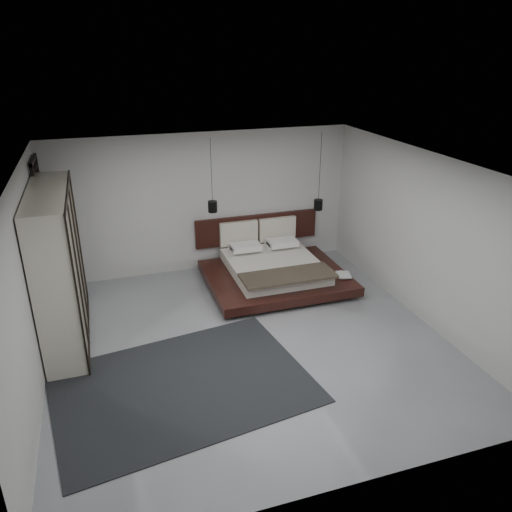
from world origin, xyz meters
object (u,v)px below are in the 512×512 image
object	(u,v)px
rug	(182,385)
bed	(273,269)
wardrobe	(59,267)
lattice_screen	(46,233)
pendant_right	(318,204)
pendant_left	(213,206)

from	to	relation	value
rug	bed	bearing A→B (deg)	49.61
bed	wardrobe	distance (m)	3.99
bed	lattice_screen	bearing A→B (deg)	172.44
pendant_right	lattice_screen	bearing A→B (deg)	178.49
lattice_screen	wardrobe	world-z (taller)	lattice_screen
lattice_screen	rug	bearing A→B (deg)	-61.54
lattice_screen	bed	world-z (taller)	lattice_screen
bed	rug	size ratio (longest dim) A/B	0.77
lattice_screen	pendant_left	size ratio (longest dim) A/B	1.89
wardrobe	rug	size ratio (longest dim) A/B	0.72
lattice_screen	pendant_left	world-z (taller)	pendant_left
pendant_right	rug	xyz separation A→B (m)	(-3.37, -3.09, -1.36)
lattice_screen	rug	size ratio (longest dim) A/B	0.76
lattice_screen	pendant_right	size ratio (longest dim) A/B	1.68
wardrobe	lattice_screen	bearing A→B (deg)	100.25
pendant_left	rug	bearing A→B (deg)	-111.34
lattice_screen	wardrobe	size ratio (longest dim) A/B	1.06
lattice_screen	bed	xyz separation A→B (m)	(4.04, -0.54, -1.02)
bed	pendant_left	world-z (taller)	pendant_left
pendant_left	wardrobe	xyz separation A→B (m)	(-2.71, -1.26, -0.33)
bed	rug	world-z (taller)	bed
wardrobe	pendant_right	bearing A→B (deg)	14.47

